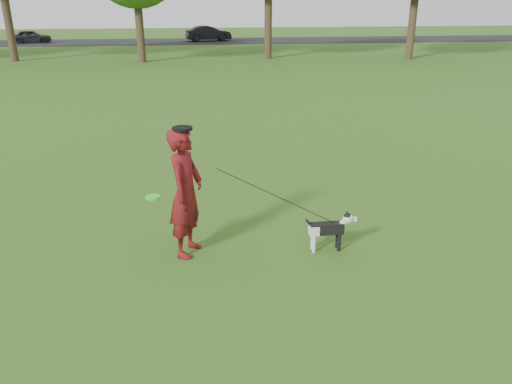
{
  "coord_description": "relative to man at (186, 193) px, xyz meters",
  "views": [
    {
      "loc": [
        -0.91,
        -6.8,
        3.86
      ],
      "look_at": [
        -0.01,
        0.51,
        0.95
      ],
      "focal_mm": 35.0,
      "sensor_mm": 36.0,
      "label": 1
    }
  ],
  "objects": [
    {
      "name": "man_held_items",
      "position": [
        1.41,
        -0.13,
        -0.08
      ],
      "size": [
        3.0,
        0.38,
        1.63
      ],
      "color": "#2AF61F",
      "rests_on": "ground"
    },
    {
      "name": "car_left",
      "position": [
        -13.47,
        39.59,
        -0.47
      ],
      "size": [
        3.35,
        1.76,
        1.09
      ],
      "primitive_type": "imported",
      "rotation": [
        0.0,
        0.0,
        1.73
      ],
      "color": "black",
      "rests_on": "road"
    },
    {
      "name": "road",
      "position": [
        1.11,
        39.59,
        -1.02
      ],
      "size": [
        120.0,
        7.0,
        0.02
      ],
      "primitive_type": "cube",
      "color": "black",
      "rests_on": "ground"
    },
    {
      "name": "car_mid",
      "position": [
        1.7,
        39.59,
        -0.35
      ],
      "size": [
        4.18,
        2.16,
        1.31
      ],
      "primitive_type": "imported",
      "rotation": [
        0.0,
        0.0,
        1.77
      ],
      "color": "black",
      "rests_on": "road"
    },
    {
      "name": "man",
      "position": [
        0.0,
        0.0,
        0.0
      ],
      "size": [
        0.73,
        0.88,
        2.06
      ],
      "primitive_type": "imported",
      "rotation": [
        0.0,
        0.0,
        1.21
      ],
      "color": "#54100C",
      "rests_on": "ground"
    },
    {
      "name": "ground",
      "position": [
        1.11,
        -0.41,
        -1.03
      ],
      "size": [
        120.0,
        120.0,
        0.0
      ],
      "primitive_type": "plane",
      "color": "#285116",
      "rests_on": "ground"
    },
    {
      "name": "dog",
      "position": [
        2.27,
        -0.19,
        -0.63
      ],
      "size": [
        0.86,
        0.17,
        0.66
      ],
      "color": "black",
      "rests_on": "ground"
    }
  ]
}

